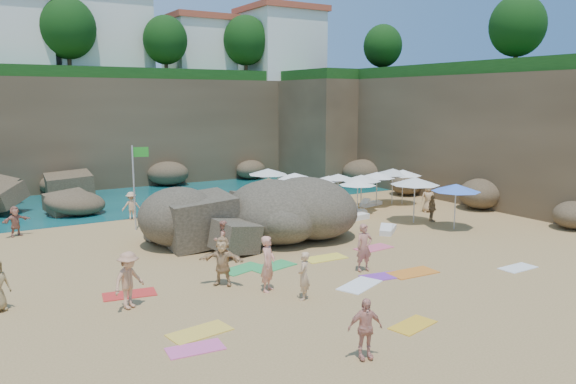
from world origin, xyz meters
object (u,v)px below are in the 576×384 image
parasol_1 (377,175)px  person_stand_3 (432,208)px  person_stand_0 (268,264)px  flag_pole (136,176)px  parasol_0 (268,172)px  rock_outcrop (240,241)px  lounger_0 (353,217)px  person_stand_6 (304,276)px  person_stand_5 (15,221)px  parasol_2 (358,182)px  person_stand_1 (223,240)px  person_stand_4 (428,198)px  person_stand_2 (131,206)px

parasol_1 → person_stand_3: parasol_1 is taller
person_stand_0 → person_stand_3: bearing=-18.8°
flag_pole → parasol_0: 9.08m
flag_pole → rock_outcrop: bearing=-53.9°
rock_outcrop → person_stand_3: 10.86m
lounger_0 → person_stand_6: 12.57m
parasol_1 → person_stand_0: bearing=-143.1°
parasol_1 → person_stand_5: size_ratio=1.52×
parasol_2 → person_stand_1: bearing=-157.7°
flag_pole → person_stand_5: bearing=162.3°
person_stand_0 → person_stand_4: (14.63, 7.02, -0.15)m
parasol_2 → person_stand_3: size_ratio=1.48×
parasol_0 → person_stand_2: bearing=177.3°
parasol_2 → person_stand_0: (-10.72, -8.66, -0.88)m
rock_outcrop → lounger_0: rock_outcrop is taller
person_stand_5 → lounger_0: bearing=-40.5°
parasol_0 → person_stand_3: 10.18m
parasol_1 → flag_pole: bearing=174.2°
flag_pole → person_stand_4: size_ratio=2.61×
flag_pole → person_stand_1: bearing=-78.2°
parasol_0 → person_stand_1: parasol_0 is taller
person_stand_1 → lounger_0: bearing=-165.8°
parasol_0 → parasol_2: bearing=-58.0°
person_stand_5 → person_stand_2: bearing=-12.7°
person_stand_4 → flag_pole: bearing=-163.3°
person_stand_3 → person_stand_6: person_stand_6 is taller
rock_outcrop → parasol_2: parasol_2 is taller
flag_pole → person_stand_3: 15.57m
parasol_0 → person_stand_5: 14.29m
rock_outcrop → parasol_1: parasol_1 is taller
flag_pole → lounger_0: size_ratio=2.25×
rock_outcrop → person_stand_6: (-1.63, -8.03, 0.80)m
parasol_0 → person_stand_3: bearing=-58.3°
lounger_0 → person_stand_4: 5.15m
person_stand_5 → parasol_1: bearing=-30.5°
parasol_1 → person_stand_3: 5.06m
parasol_1 → parasol_2: bearing=-153.2°
parasol_0 → lounger_0: parasol_0 is taller
parasol_0 → flag_pole: bearing=-165.8°
parasol_2 → person_stand_4: (3.91, -1.65, -1.03)m
person_stand_4 → person_stand_5: size_ratio=1.11×
parasol_0 → parasol_1: 6.67m
parasol_0 → person_stand_1: size_ratio=1.51×
rock_outcrop → parasol_0: bearing=51.8°
parasol_2 → person_stand_1: parasol_2 is taller
rock_outcrop → person_stand_6: person_stand_6 is taller
parasol_2 → person_stand_6: size_ratio=1.33×
person_stand_0 → person_stand_4: 16.23m
person_stand_0 → person_stand_1: (0.31, 4.40, -0.16)m
parasol_0 → parasol_1: bearing=-33.5°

